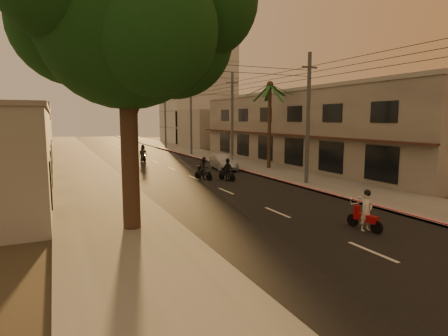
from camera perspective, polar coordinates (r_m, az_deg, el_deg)
The scene contains 18 objects.
ground at distance 16.96m, azimuth 11.79°, elevation -8.20°, with size 160.00×160.00×0.00m, color #383023.
road at distance 34.82m, azimuth -8.00°, elevation -0.08°, with size 10.00×140.00×0.02m, color black.
sidewalk_right at distance 37.61m, azimuth 3.02°, elevation 0.62°, with size 5.00×140.00×0.12m, color slate.
sidewalk_left at distance 33.50m, azimuth -20.40°, elevation -0.69°, with size 5.00×140.00×0.12m, color slate.
curb_stripe at distance 32.11m, azimuth 3.33°, elevation -0.49°, with size 0.20×60.00×0.20m, color red.
shophouse_row at distance 39.13m, azimuth 12.89°, elevation 5.98°, with size 8.80×34.20×7.30m.
distant_tower at distance 74.37m, azimuth -4.14°, elevation 14.75°, with size 12.10×12.10×28.00m.
broadleaf_tree at distance 16.08m, azimuth -13.43°, elevation 21.46°, with size 9.60×8.70×12.10m.
palm_tree at distance 34.20m, azimuth 7.02°, elevation 11.79°, with size 5.00×5.00×8.20m.
utility_poles at distance 36.81m, azimuth 1.26°, elevation 10.57°, with size 1.20×48.26×9.00m.
filler_right at distance 62.80m, azimuth -2.25°, elevation 6.05°, with size 8.00×14.00×6.00m, color gray.
filler_left_near at distance 47.38m, azimuth -29.65°, elevation 3.66°, with size 8.00×14.00×4.40m, color gray.
filler_left_far at distance 65.27m, azimuth -28.35°, elevation 5.66°, with size 8.00×14.00×7.00m, color gray.
scooter_red at distance 16.41m, azimuth 20.80°, elevation -6.36°, with size 0.71×1.74×1.71m.
scooter_mid_a at distance 28.01m, azimuth -3.08°, elevation -0.21°, with size 1.25×1.67×1.75m.
scooter_mid_b at distance 27.56m, azimuth 0.54°, elevation -0.38°, with size 1.17×1.67×1.70m.
scooter_far_a at distance 40.74m, azimuth -12.24°, elevation 2.07°, with size 0.86×1.89×1.86m.
parked_car at distance 33.56m, azimuth -0.15°, elevation 0.94°, with size 2.12×4.57×1.45m, color gray.
Camera 1 is at (-9.74, -13.13, 4.53)m, focal length 30.00 mm.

